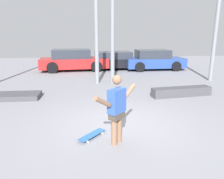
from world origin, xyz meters
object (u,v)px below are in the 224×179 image
grind_box (181,92)px  manual_pad (4,96)px  parked_car_blue (154,60)px  skateboarder (117,107)px  skateboard (92,135)px  parked_car_black (115,61)px  parked_car_red (73,60)px

grind_box → manual_pad: bearing=177.0°
manual_pad → parked_car_blue: parked_car_blue is taller
skateboarder → skateboard: 1.05m
manual_pad → skateboard: bearing=-47.3°
skateboard → parked_car_blue: (4.53, 9.94, 0.60)m
skateboarder → parked_car_blue: (3.97, 10.29, -0.22)m
manual_pad → parked_car_black: (5.22, 6.74, 0.52)m
skateboard → parked_car_blue: size_ratio=0.18×
skateboard → parked_car_red: parked_car_red is taller
grind_box → parked_car_black: bearing=104.7°
skateboard → parked_car_red: bearing=48.1°
grind_box → parked_car_blue: 6.73m
skateboard → parked_car_red: (-1.05, 10.19, 0.63)m
parked_car_blue → grind_box: bearing=-97.8°
parked_car_red → parked_car_black: size_ratio=1.01×
manual_pad → parked_car_red: bearing=70.4°
skateboarder → parked_car_black: skateboarder is taller
skateboarder → parked_car_blue: skateboarder is taller
parked_car_black → parked_car_blue: size_ratio=1.13×
parked_car_red → parked_car_blue: parked_car_red is taller
skateboarder → manual_pad: 5.67m
grind_box → parked_car_black: size_ratio=0.54×
grind_box → skateboard: bearing=-138.4°
parked_car_red → parked_car_black: bearing=-0.6°
parked_car_red → parked_car_blue: bearing=-7.0°
parked_car_red → manual_pad: bearing=-114.0°
skateboarder → skateboard: (-0.57, 0.35, -0.82)m
grind_box → parked_car_black: 7.36m
grind_box → parked_car_blue: size_ratio=0.61×
manual_pad → parked_car_black: parked_car_black is taller
skateboard → grind_box: size_ratio=0.30×
skateboarder → parked_car_red: size_ratio=0.35×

